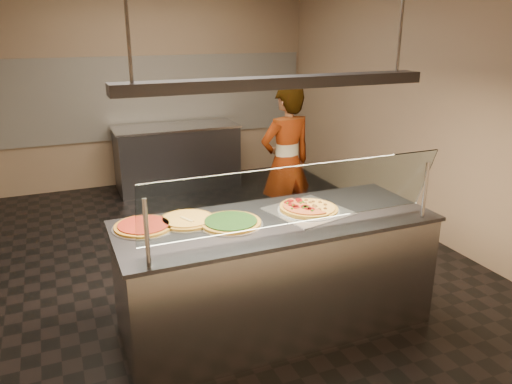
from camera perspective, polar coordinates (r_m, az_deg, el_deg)
name	(u,v)px	position (r m, az deg, el deg)	size (l,w,h in m)	color
ground	(212,260)	(5.28, -5.02, -7.77)	(5.00, 6.00, 0.02)	black
wall_back	(147,83)	(7.71, -12.39, 12.02)	(5.00, 0.02, 3.00)	#927B5E
wall_front	(422,233)	(2.22, 18.46, -4.47)	(5.00, 0.02, 3.00)	#927B5E
wall_right	(420,102)	(6.03, 18.21, 9.79)	(0.02, 6.00, 3.00)	#927B5E
tile_band	(148,97)	(7.70, -12.24, 10.52)	(4.90, 0.02, 1.20)	silver
serving_counter	(276,274)	(3.99, 2.26, -9.31)	(2.43, 0.94, 0.93)	#B7B7BC
sneeze_guard	(298,196)	(3.40, 4.84, -0.45)	(2.19, 0.18, 0.54)	#B7B7BC
perforated_tray	(308,210)	(3.97, 5.98, -2.08)	(0.67, 0.67, 0.01)	silver
half_pizza_pepperoni	(296,209)	(3.91, 4.57, -1.91)	(0.33, 0.50, 0.05)	brown
half_pizza_sausage	(320,206)	(4.02, 7.35, -1.58)	(0.33, 0.50, 0.04)	brown
pizza_spinach	(231,222)	(3.69, -2.92, -3.46)	(0.48, 0.48, 0.03)	silver
pizza_cheese	(187,219)	(3.78, -7.90, -3.12)	(0.45, 0.45, 0.03)	silver
pizza_tomato	(144,226)	(3.72, -12.73, -3.79)	(0.45, 0.45, 0.03)	silver
pizza_spatula	(195,220)	(3.73, -7.04, -3.17)	(0.25, 0.21, 0.02)	#B7B7BC
prep_table	(177,157)	(7.51, -8.99, 4.02)	(1.79, 0.74, 0.93)	#424248
worker	(286,163)	(5.54, 3.46, 3.30)	(0.63, 0.42, 1.74)	#393843
heat_lamp_housing	(278,82)	(3.54, 2.57, 12.40)	(2.30, 0.18, 0.08)	#424248
lamp_rod_right	(403,1)	(4.05, 16.46, 20.21)	(0.02, 0.02, 1.01)	#B7B7BC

